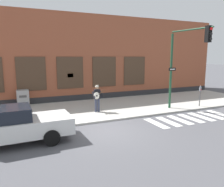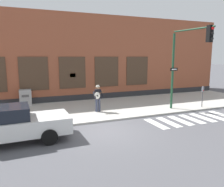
# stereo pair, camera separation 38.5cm
# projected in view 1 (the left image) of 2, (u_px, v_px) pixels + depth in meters

# --- Properties ---
(ground_plane) EXTENTS (160.00, 160.00, 0.00)m
(ground_plane) POSITION_uv_depth(u_px,v_px,m) (107.00, 131.00, 10.49)
(ground_plane) COLOR #4C4C51
(sidewalk) EXTENTS (28.00, 5.98, 0.10)m
(sidewalk) POSITION_uv_depth(u_px,v_px,m) (82.00, 110.00, 14.35)
(sidewalk) COLOR #ADAAA3
(sidewalk) RESTS_ON ground
(building_backdrop) EXTENTS (28.00, 4.06, 6.78)m
(building_backdrop) POSITION_uv_depth(u_px,v_px,m) (64.00, 58.00, 18.28)
(building_backdrop) COLOR brown
(building_backdrop) RESTS_ON ground
(crosswalk) EXTENTS (5.20, 1.90, 0.01)m
(crosswalk) POSITION_uv_depth(u_px,v_px,m) (191.00, 118.00, 12.58)
(crosswalk) COLOR silver
(crosswalk) RESTS_ON ground
(red_car) EXTENTS (4.65, 2.07, 1.53)m
(red_car) POSITION_uv_depth(u_px,v_px,m) (12.00, 126.00, 8.81)
(red_car) COLOR silver
(red_car) RESTS_ON ground
(busker) EXTENTS (0.71, 0.55, 1.68)m
(busker) POSITION_uv_depth(u_px,v_px,m) (97.00, 97.00, 13.48)
(busker) COLOR #33384C
(busker) RESTS_ON sidewalk
(traffic_light) EXTENTS (0.72, 2.98, 5.05)m
(traffic_light) POSITION_uv_depth(u_px,v_px,m) (185.00, 55.00, 13.19)
(traffic_light) COLOR #1E472D
(traffic_light) RESTS_ON sidewalk
(parking_meter) EXTENTS (0.13, 0.11, 1.44)m
(parking_meter) POSITION_uv_depth(u_px,v_px,m) (200.00, 93.00, 15.08)
(parking_meter) COLOR #47474C
(parking_meter) RESTS_ON sidewalk
(utility_box) EXTENTS (0.80, 0.67, 1.13)m
(utility_box) POSITION_uv_depth(u_px,v_px,m) (23.00, 98.00, 15.15)
(utility_box) COLOR #9E9E9E
(utility_box) RESTS_ON sidewalk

